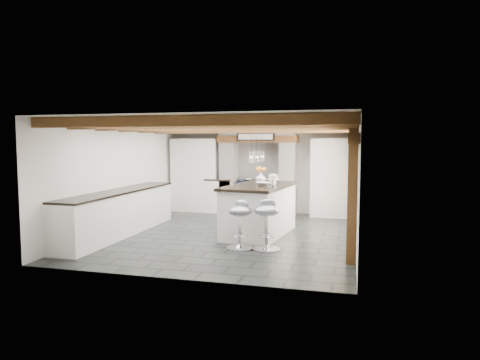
% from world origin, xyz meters
% --- Properties ---
extents(ground, '(6.00, 6.00, 0.00)m').
position_xyz_m(ground, '(0.00, 0.00, 0.00)').
color(ground, black).
rests_on(ground, ground).
extents(room_shell, '(6.00, 6.03, 6.00)m').
position_xyz_m(room_shell, '(-0.61, 1.42, 1.07)').
color(room_shell, silver).
rests_on(room_shell, ground).
extents(range_cooker, '(1.00, 0.63, 0.99)m').
position_xyz_m(range_cooker, '(0.00, 2.68, 0.47)').
color(range_cooker, black).
rests_on(range_cooker, ground).
extents(kitchen_island, '(1.35, 2.21, 1.38)m').
position_xyz_m(kitchen_island, '(0.58, 0.16, 0.53)').
color(kitchen_island, white).
rests_on(kitchen_island, ground).
extents(bar_stool_near, '(0.58, 0.58, 0.91)m').
position_xyz_m(bar_stool_near, '(0.97, -1.10, 0.56)').
color(bar_stool_near, silver).
rests_on(bar_stool_near, ground).
extents(bar_stool_far, '(0.57, 0.57, 0.88)m').
position_xyz_m(bar_stool_far, '(0.51, -1.14, 0.55)').
color(bar_stool_far, silver).
rests_on(bar_stool_far, ground).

